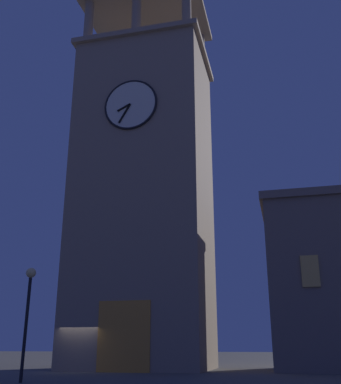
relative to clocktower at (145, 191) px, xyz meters
name	(u,v)px	position (x,y,z in m)	size (l,w,h in m)	color
ground_plane	(79,372)	(2.84, 3.15, -12.03)	(200.00, 200.00, 0.00)	#56544F
clocktower	(145,191)	(0.00, 0.00, 0.00)	(9.51, 7.78, 29.46)	gray
street_lamp	(28,300)	(1.56, 11.76, -8.70)	(0.44, 0.44, 4.72)	black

